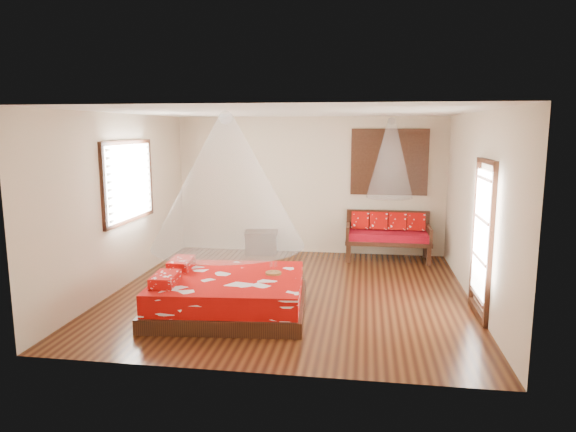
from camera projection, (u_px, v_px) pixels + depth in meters
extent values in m
cube|color=black|center=(290.00, 293.00, 8.12)|extent=(5.50, 5.50, 0.02)
cube|color=white|center=(290.00, 111.00, 7.65)|extent=(5.50, 5.50, 0.02)
cube|color=beige|center=(122.00, 201.00, 8.29)|extent=(0.02, 5.50, 2.80)
cube|color=beige|center=(477.00, 209.00, 7.48)|extent=(0.02, 5.50, 2.80)
cube|color=beige|center=(310.00, 185.00, 10.57)|extent=(5.50, 0.02, 2.80)
cube|color=beige|center=(251.00, 244.00, 5.19)|extent=(5.50, 0.02, 2.80)
cube|color=black|center=(230.00, 304.00, 7.28)|extent=(2.28, 2.10, 0.20)
cube|color=#A20805|center=(229.00, 287.00, 7.23)|extent=(2.17, 1.99, 0.30)
cube|color=#A20805|center=(165.00, 279.00, 6.85)|extent=(0.35, 0.58, 0.14)
cube|color=#A20805|center=(181.00, 264.00, 7.64)|extent=(0.35, 0.58, 0.14)
cube|color=black|center=(348.00, 252.00, 9.91)|extent=(0.08, 0.08, 0.42)
cube|color=black|center=(429.00, 255.00, 9.68)|extent=(0.08, 0.08, 0.42)
cube|color=black|center=(349.00, 245.00, 10.50)|extent=(0.08, 0.08, 0.42)
cube|color=black|center=(425.00, 247.00, 10.28)|extent=(0.08, 0.08, 0.42)
cube|color=black|center=(388.00, 241.00, 10.06)|extent=(1.64, 0.73, 0.08)
cube|color=maroon|center=(388.00, 236.00, 10.04)|extent=(1.58, 0.67, 0.14)
cube|color=black|center=(387.00, 224.00, 10.33)|extent=(1.64, 0.06, 0.55)
cube|color=black|center=(348.00, 232.00, 10.15)|extent=(0.06, 0.73, 0.30)
cube|color=black|center=(429.00, 234.00, 9.92)|extent=(0.06, 0.73, 0.30)
cube|color=#A20805|center=(360.00, 221.00, 10.28)|extent=(0.35, 0.19, 0.36)
cube|color=#A20805|center=(379.00, 221.00, 10.23)|extent=(0.35, 0.19, 0.36)
cube|color=#A20805|center=(397.00, 222.00, 10.18)|extent=(0.35, 0.19, 0.36)
cube|color=#A20805|center=(416.00, 222.00, 10.12)|extent=(0.35, 0.19, 0.36)
cube|color=black|center=(261.00, 244.00, 10.61)|extent=(0.69, 0.54, 0.42)
cube|color=black|center=(261.00, 232.00, 10.57)|extent=(0.74, 0.58, 0.05)
cube|color=black|center=(389.00, 162.00, 10.22)|extent=(1.52, 0.06, 1.32)
cube|color=black|center=(389.00, 162.00, 10.21)|extent=(1.35, 0.04, 1.10)
cube|color=black|center=(129.00, 181.00, 8.43)|extent=(0.08, 1.74, 1.34)
cube|color=silver|center=(131.00, 181.00, 8.42)|extent=(0.04, 1.54, 1.10)
cube|color=black|center=(482.00, 241.00, 6.96)|extent=(0.08, 1.02, 2.16)
cube|color=white|center=(481.00, 234.00, 6.94)|extent=(0.03, 0.82, 1.70)
cylinder|color=brown|center=(273.00, 273.00, 7.34)|extent=(0.23, 0.23, 0.03)
cone|color=white|center=(227.00, 181.00, 6.98)|extent=(2.12, 2.12, 1.80)
cone|color=white|center=(391.00, 158.00, 9.74)|extent=(0.88, 0.88, 1.50)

